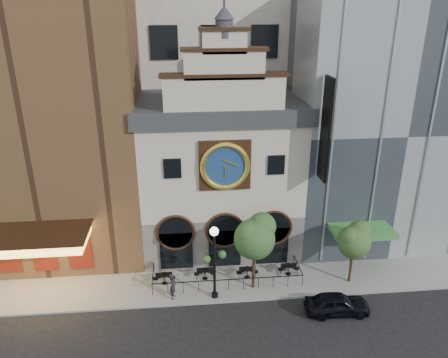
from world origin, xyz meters
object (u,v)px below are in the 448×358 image
Objects in this scene: bistro_1 at (205,273)px; pedestrian at (173,286)px; bistro_3 at (288,269)px; tree_left at (255,236)px; bistro_0 at (164,278)px; car_right at (337,304)px; lamppost at (214,255)px; tree_right at (355,239)px; bistro_2 at (247,272)px.

bistro_1 is 0.84× the size of pedestrian.
tree_left is (-2.81, -1.26, 3.69)m from bistro_3.
pedestrian is (-2.29, -1.98, 0.48)m from bistro_1.
bistro_1 is 6.21m from bistro_3.
car_right is (11.36, -4.13, 0.10)m from bistro_0.
pedestrian is at bearing -68.54° from bistro_0.
lamppost is 1.15× the size of tree_right.
bistro_3 is (9.17, 0.27, 0.00)m from bistro_0.
bistro_0 is 0.84× the size of pedestrian.
bistro_0 and bistro_1 have the same top height.
bistro_2 is (6.05, 0.15, 0.00)m from bistro_0.
car_right is at bearing -123.19° from tree_right.
bistro_3 is 4.81m from tree_left.
pedestrian is at bearing 151.79° from lamppost.
bistro_0 is 1.87m from pedestrian.
tree_right is at bearing -19.36° from lamppost.
tree_left is (0.30, -1.14, 3.69)m from bistro_2.
bistro_2 is 4.36m from lamppost.
bistro_1 and bistro_3 have the same top height.
pedestrian is 0.33× the size of tree_left.
bistro_2 is 0.84× the size of pedestrian.
bistro_2 is at bearing -177.81° from bistro_3.
car_right is 8.64m from lamppost.
lamppost is at bearing -28.17° from bistro_0.
pedestrian is 0.40× the size of tree_right.
pedestrian is at bearing -173.08° from tree_left.
pedestrian is 13.01m from tree_right.
tree_right is (7.35, -1.14, 3.00)m from bistro_2.
bistro_1 is at bearing 159.28° from tree_left.
bistro_0 is 4.91m from lamppost.
bistro_2 is 0.33× the size of tree_right.
lamppost is at bearing -83.46° from pedestrian.
bistro_0 is at bearing 127.41° from lamppost.
lamppost reaches higher than bistro_2.
tree_left is at bearing 60.15° from car_right.
bistro_0 is 2.97m from bistro_1.
bistro_0 is 13.77m from tree_right.
pedestrian reaches higher than bistro_3.
bistro_0 is at bearing 31.79° from pedestrian.
pedestrian is (0.66, -1.69, 0.48)m from bistro_0.
tree_left is at bearing -20.72° from bistro_1.
bistro_0 and bistro_2 have the same top height.
car_right is at bearing -27.74° from bistro_1.
bistro_3 is 0.84× the size of pedestrian.
lamppost reaches higher than tree_right.
bistro_2 is at bearing 13.93° from lamppost.
bistro_3 is 4.91m from car_right.
car_right is (2.19, -4.39, 0.10)m from bistro_3.
pedestrian is 6.57m from tree_left.
car_right is 6.91m from tree_left.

